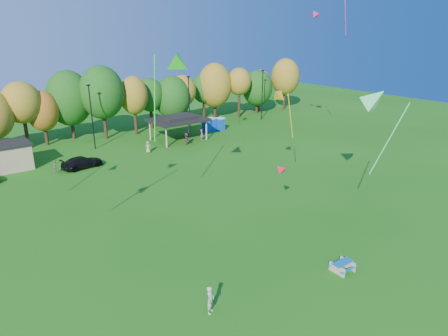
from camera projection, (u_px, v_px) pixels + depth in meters
ground at (291, 295)px, 25.77m from camera, size 160.00×160.00×0.00m
tree_line at (56, 104)px, 57.32m from camera, size 93.57×10.55×11.15m
lamp_posts at (92, 115)px, 55.26m from camera, size 64.50×0.25×9.09m
utility_building at (2, 157)px, 47.97m from camera, size 6.30×4.30×3.25m
pavilion at (178, 119)px, 60.44m from camera, size 8.20×6.20×3.77m
porta_potties at (213, 125)px, 66.42m from camera, size 3.75×2.03×2.18m
picnic_table at (342, 266)px, 28.27m from camera, size 1.66×1.39×0.71m
kite_flyer at (210, 300)px, 23.94m from camera, size 0.79×0.74×1.82m
car_d at (82, 162)px, 48.96m from camera, size 5.17×2.55×1.45m
far_person_0 at (55, 167)px, 47.10m from camera, size 0.59×1.01×1.62m
far_person_3 at (148, 147)px, 54.91m from camera, size 0.95×0.92×1.64m
far_person_4 at (186, 139)px, 58.66m from camera, size 1.10×1.76×1.81m
far_person_5 at (202, 135)px, 61.17m from camera, size 0.60×0.71×1.65m
kite_1 at (315, 14)px, 55.21m from camera, size 1.28×1.55×1.36m
kite_6 at (376, 99)px, 34.11m from camera, size 2.79×4.87×7.85m
kite_7 at (280, 169)px, 33.98m from camera, size 1.00×1.18×1.06m
kite_9 at (177, 59)px, 30.34m from camera, size 3.43×4.16×7.63m
kite_15 at (278, 95)px, 37.73m from camera, size 3.27×1.74×5.46m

